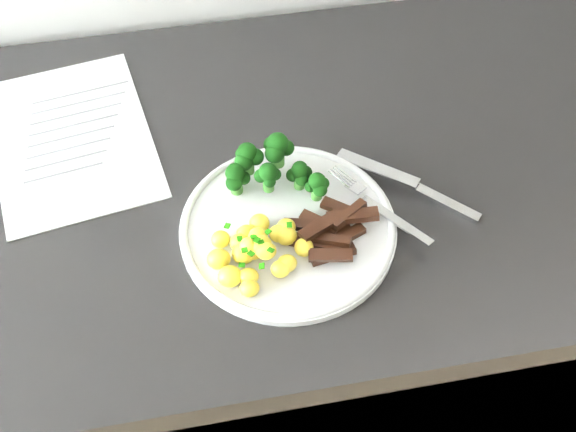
# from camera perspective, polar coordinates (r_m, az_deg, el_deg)

# --- Properties ---
(counter) EXTENTS (2.45, 0.61, 0.92)m
(counter) POSITION_cam_1_polar(r_m,az_deg,el_deg) (1.32, -0.63, -9.75)
(counter) COLOR black
(counter) RESTS_ON ground
(recipe_paper) EXTENTS (0.24, 0.31, 0.00)m
(recipe_paper) POSITION_cam_1_polar(r_m,az_deg,el_deg) (1.02, -16.40, 5.80)
(recipe_paper) COLOR white
(recipe_paper) RESTS_ON counter
(plate) EXTENTS (0.26, 0.26, 0.01)m
(plate) POSITION_cam_1_polar(r_m,az_deg,el_deg) (0.88, -0.00, -0.90)
(plate) COLOR white
(plate) RESTS_ON counter
(broccoli) EXTENTS (0.12, 0.09, 0.06)m
(broccoli) POSITION_cam_1_polar(r_m,az_deg,el_deg) (0.89, -1.23, 3.86)
(broccoli) COLOR #336924
(broccoli) RESTS_ON plate
(potatoes) EXTENTS (0.12, 0.11, 0.04)m
(potatoes) POSITION_cam_1_polar(r_m,az_deg,el_deg) (0.84, -2.46, -2.62)
(potatoes) COLOR yellow
(potatoes) RESTS_ON plate
(beef_strips) EXTENTS (0.11, 0.10, 0.03)m
(beef_strips) POSITION_cam_1_polar(r_m,az_deg,el_deg) (0.86, 3.30, -1.17)
(beef_strips) COLOR black
(beef_strips) RESTS_ON plate
(fork) EXTENTS (0.10, 0.14, 0.01)m
(fork) POSITION_cam_1_polar(r_m,az_deg,el_deg) (0.89, 7.29, 0.56)
(fork) COLOR #BABBC0
(fork) RESTS_ON plate
(knife) EXTENTS (0.15, 0.14, 0.02)m
(knife) POSITION_cam_1_polar(r_m,az_deg,el_deg) (0.92, 10.58, 1.79)
(knife) COLOR #BABBC0
(knife) RESTS_ON plate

